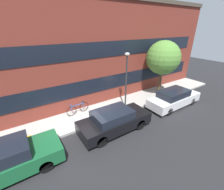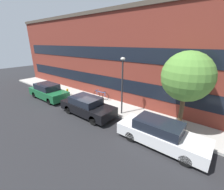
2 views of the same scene
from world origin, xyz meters
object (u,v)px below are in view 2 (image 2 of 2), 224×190
at_px(parked_car_black, 87,106).
at_px(fire_hydrant, 67,92).
at_px(parked_car_green, 48,92).
at_px(bicycle, 101,95).
at_px(lamp_post, 122,80).
at_px(street_tree, 187,77).
at_px(parked_car_white, 160,134).

relative_size(parked_car_black, fire_hydrant, 6.49).
relative_size(parked_car_green, parked_car_black, 1.01).
relative_size(bicycle, lamp_post, 0.41).
distance_m(street_tree, lamp_post, 4.08).
bearing_deg(parked_car_green, lamp_post, 11.83).
distance_m(parked_car_white, fire_hydrant, 10.31).
bearing_deg(fire_hydrant, bicycle, 20.89).
height_order(parked_car_black, street_tree, street_tree).
relative_size(parked_car_green, street_tree, 0.94).
bearing_deg(parked_car_black, parked_car_white, -0.00).
xyz_separation_m(street_tree, lamp_post, (-4.01, -0.31, -0.71)).
relative_size(parked_car_green, bicycle, 2.60).
bearing_deg(parked_car_white, bicycle, 157.54).
bearing_deg(parked_car_black, fire_hydrant, 161.60).
xyz_separation_m(fire_hydrant, street_tree, (10.63, 0.36, 2.95)).
bearing_deg(street_tree, lamp_post, -175.53).
height_order(fire_hydrant, street_tree, street_tree).
xyz_separation_m(parked_car_green, bicycle, (4.28, 2.82, -0.17)).
bearing_deg(parked_car_green, parked_car_white, 0.00).
bearing_deg(parked_car_green, street_tree, 9.30).
bearing_deg(lamp_post, street_tree, 4.47).
bearing_deg(parked_car_white, lamp_post, 156.25).
height_order(parked_car_black, bicycle, parked_car_black).
xyz_separation_m(parked_car_black, street_tree, (6.05, 1.89, 2.74)).
xyz_separation_m(parked_car_green, street_tree, (11.52, 1.89, 2.72)).
height_order(street_tree, lamp_post, street_tree).
bearing_deg(fire_hydrant, lamp_post, 0.44).
bearing_deg(fire_hydrant, street_tree, 1.96).
xyz_separation_m(parked_car_black, lamp_post, (2.04, 1.57, 2.02)).
xyz_separation_m(parked_car_white, lamp_post, (-3.58, 1.57, 2.05)).
bearing_deg(parked_car_black, parked_car_green, -180.00).
bearing_deg(lamp_post, bicycle, 158.99).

